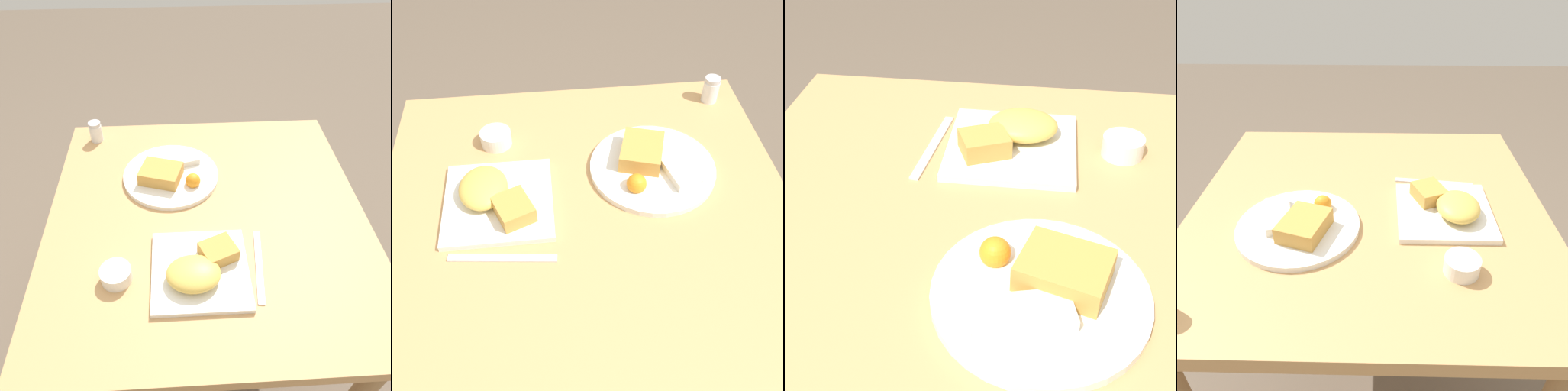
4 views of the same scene
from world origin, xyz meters
The scene contains 5 objects.
dining_table centered at (0.00, 0.00, 0.64)m, with size 0.88×0.90×0.74m.
plate_square_near centered at (-0.03, -0.20, 0.76)m, with size 0.23×0.23×0.06m.
plate_oval_far centered at (-0.10, 0.16, 0.75)m, with size 0.29×0.29×0.05m.
sauce_ramekin centered at (-0.23, -0.20, 0.75)m, with size 0.07×0.07×0.04m.
butter_knife centered at (0.11, -0.18, 0.74)m, with size 0.04×0.21×0.00m.
Camera 3 is at (-0.08, 0.65, 1.28)m, focal length 50.00 mm.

